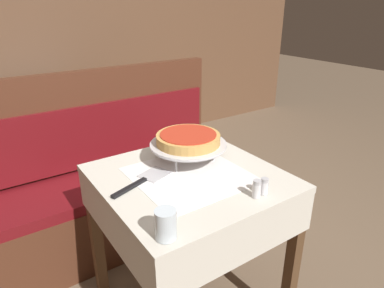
{
  "coord_description": "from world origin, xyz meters",
  "views": [
    {
      "loc": [
        -0.71,
        -1.06,
        1.44
      ],
      "look_at": [
        0.07,
        0.08,
        0.85
      ],
      "focal_mm": 32.0,
      "sensor_mm": 36.0,
      "label": 1
    }
  ],
  "objects_px": {
    "pizza_pan_stand": "(188,145)",
    "booth_bench": "(102,197)",
    "pizza_server": "(143,180)",
    "dining_table_rear": "(38,110)",
    "deep_dish_pizza": "(188,139)",
    "condiment_caddy": "(34,93)",
    "dining_table_front": "(189,199)",
    "water_glass_near": "(166,224)",
    "pepper_shaker": "(264,186)",
    "salt_shaker": "(257,189)"
  },
  "relations": [
    {
      "from": "deep_dish_pizza",
      "to": "condiment_caddy",
      "type": "xyz_separation_m",
      "value": [
        -0.35,
        1.56,
        -0.07
      ]
    },
    {
      "from": "dining_table_front",
      "to": "salt_shaker",
      "type": "xyz_separation_m",
      "value": [
        0.11,
        -0.29,
        0.16
      ]
    },
    {
      "from": "dining_table_rear",
      "to": "pepper_shaker",
      "type": "bearing_deg",
      "value": -78.07
    },
    {
      "from": "dining_table_front",
      "to": "pepper_shaker",
      "type": "bearing_deg",
      "value": -62.52
    },
    {
      "from": "water_glass_near",
      "to": "deep_dish_pizza",
      "type": "bearing_deg",
      "value": 49.03
    },
    {
      "from": "dining_table_front",
      "to": "condiment_caddy",
      "type": "height_order",
      "value": "condiment_caddy"
    },
    {
      "from": "water_glass_near",
      "to": "salt_shaker",
      "type": "distance_m",
      "value": 0.4
    },
    {
      "from": "dining_table_front",
      "to": "deep_dish_pizza",
      "type": "xyz_separation_m",
      "value": [
        0.07,
        0.11,
        0.23
      ]
    },
    {
      "from": "booth_bench",
      "to": "water_glass_near",
      "type": "height_order",
      "value": "booth_bench"
    },
    {
      "from": "salt_shaker",
      "to": "dining_table_front",
      "type": "bearing_deg",
      "value": 110.93
    },
    {
      "from": "deep_dish_pizza",
      "to": "condiment_caddy",
      "type": "height_order",
      "value": "condiment_caddy"
    },
    {
      "from": "water_glass_near",
      "to": "condiment_caddy",
      "type": "height_order",
      "value": "condiment_caddy"
    },
    {
      "from": "pizza_pan_stand",
      "to": "pizza_server",
      "type": "height_order",
      "value": "pizza_pan_stand"
    },
    {
      "from": "pizza_server",
      "to": "pepper_shaker",
      "type": "distance_m",
      "value": 0.48
    },
    {
      "from": "condiment_caddy",
      "to": "pizza_server",
      "type": "bearing_deg",
      "value": -86.81
    },
    {
      "from": "dining_table_front",
      "to": "dining_table_rear",
      "type": "distance_m",
      "value": 1.71
    },
    {
      "from": "dining_table_rear",
      "to": "condiment_caddy",
      "type": "relative_size",
      "value": 5.18
    },
    {
      "from": "dining_table_rear",
      "to": "deep_dish_pizza",
      "type": "distance_m",
      "value": 1.63
    },
    {
      "from": "pizza_pan_stand",
      "to": "pepper_shaker",
      "type": "distance_m",
      "value": 0.41
    },
    {
      "from": "pizza_pan_stand",
      "to": "booth_bench",
      "type": "bearing_deg",
      "value": 109.49
    },
    {
      "from": "deep_dish_pizza",
      "to": "salt_shaker",
      "type": "distance_m",
      "value": 0.41
    },
    {
      "from": "pizza_server",
      "to": "condiment_caddy",
      "type": "bearing_deg",
      "value": 93.19
    },
    {
      "from": "booth_bench",
      "to": "pizza_pan_stand",
      "type": "bearing_deg",
      "value": -70.51
    },
    {
      "from": "pizza_pan_stand",
      "to": "pizza_server",
      "type": "xyz_separation_m",
      "value": [
        -0.26,
        -0.05,
        -0.08
      ]
    },
    {
      "from": "dining_table_rear",
      "to": "salt_shaker",
      "type": "height_order",
      "value": "salt_shaker"
    },
    {
      "from": "deep_dish_pizza",
      "to": "water_glass_near",
      "type": "height_order",
      "value": "deep_dish_pizza"
    },
    {
      "from": "salt_shaker",
      "to": "dining_table_rear",
      "type": "bearing_deg",
      "value": 100.83
    },
    {
      "from": "pepper_shaker",
      "to": "condiment_caddy",
      "type": "height_order",
      "value": "condiment_caddy"
    },
    {
      "from": "dining_table_rear",
      "to": "pizza_server",
      "type": "bearing_deg",
      "value": -87.12
    },
    {
      "from": "pizza_server",
      "to": "water_glass_near",
      "type": "relative_size",
      "value": 3.03
    },
    {
      "from": "pizza_server",
      "to": "pizza_pan_stand",
      "type": "bearing_deg",
      "value": 11.58
    },
    {
      "from": "pizza_pan_stand",
      "to": "dining_table_front",
      "type": "bearing_deg",
      "value": -121.73
    },
    {
      "from": "dining_table_rear",
      "to": "condiment_caddy",
      "type": "height_order",
      "value": "condiment_caddy"
    },
    {
      "from": "water_glass_near",
      "to": "pepper_shaker",
      "type": "relative_size",
      "value": 1.49
    },
    {
      "from": "booth_bench",
      "to": "water_glass_near",
      "type": "bearing_deg",
      "value": -97.46
    },
    {
      "from": "pizza_server",
      "to": "dining_table_front",
      "type": "bearing_deg",
      "value": -17.58
    },
    {
      "from": "pizza_server",
      "to": "pepper_shaker",
      "type": "height_order",
      "value": "pepper_shaker"
    },
    {
      "from": "pizza_server",
      "to": "condiment_caddy",
      "type": "height_order",
      "value": "condiment_caddy"
    },
    {
      "from": "booth_bench",
      "to": "water_glass_near",
      "type": "relative_size",
      "value": 17.43
    },
    {
      "from": "water_glass_near",
      "to": "salt_shaker",
      "type": "relative_size",
      "value": 1.4
    },
    {
      "from": "deep_dish_pizza",
      "to": "pepper_shaker",
      "type": "xyz_separation_m",
      "value": [
        0.08,
        -0.4,
        -0.08
      ]
    },
    {
      "from": "booth_bench",
      "to": "pizza_server",
      "type": "distance_m",
      "value": 0.81
    },
    {
      "from": "pizza_server",
      "to": "dining_table_rear",
      "type": "bearing_deg",
      "value": 92.88
    },
    {
      "from": "dining_table_rear",
      "to": "condiment_caddy",
      "type": "xyz_separation_m",
      "value": [
        -0.01,
        -0.02,
        0.14
      ]
    },
    {
      "from": "dining_table_front",
      "to": "water_glass_near",
      "type": "distance_m",
      "value": 0.45
    },
    {
      "from": "deep_dish_pizza",
      "to": "dining_table_rear",
      "type": "bearing_deg",
      "value": 102.07
    },
    {
      "from": "pepper_shaker",
      "to": "deep_dish_pizza",
      "type": "bearing_deg",
      "value": 101.37
    },
    {
      "from": "deep_dish_pizza",
      "to": "pizza_server",
      "type": "bearing_deg",
      "value": -168.42
    },
    {
      "from": "dining_table_front",
      "to": "pizza_server",
      "type": "xyz_separation_m",
      "value": [
        -0.19,
        0.06,
        0.13
      ]
    },
    {
      "from": "water_glass_near",
      "to": "condiment_caddy",
      "type": "xyz_separation_m",
      "value": [
        0.01,
        1.97,
        -0.01
      ]
    }
  ]
}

